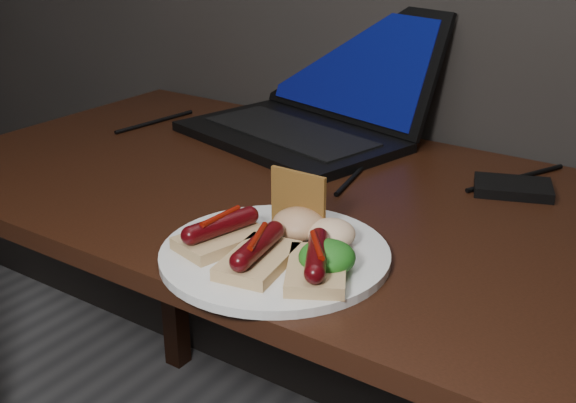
{
  "coord_description": "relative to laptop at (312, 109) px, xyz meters",
  "views": [
    {
      "loc": [
        0.54,
        0.48,
        1.18
      ],
      "look_at": [
        0.06,
        1.19,
        0.82
      ],
      "focal_mm": 45.0,
      "sensor_mm": 36.0,
      "label": 1
    }
  ],
  "objects": [
    {
      "name": "bread_sausage_left",
      "position": [
        0.18,
        -0.5,
        -0.02
      ],
      "size": [
        0.1,
        0.13,
        0.04
      ],
      "color": "#DCBE81",
      "rests_on": "plate"
    },
    {
      "name": "laptop",
      "position": [
        0.0,
        0.0,
        0.0
      ],
      "size": [
        0.49,
        0.44,
        0.25
      ],
      "color": "black",
      "rests_on": "desk"
    },
    {
      "name": "hard_drive",
      "position": [
        0.43,
        -0.07,
        -0.04
      ],
      "size": [
        0.14,
        0.12,
        0.02
      ],
      "primitive_type": "cube",
      "rotation": [
        0.0,
        0.0,
        0.37
      ],
      "color": "black",
      "rests_on": "desk"
    },
    {
      "name": "bread_sausage_center",
      "position": [
        0.26,
        -0.52,
        -0.02
      ],
      "size": [
        0.09,
        0.13,
        0.04
      ],
      "color": "#DCBE81",
      "rests_on": "plate"
    },
    {
      "name": "salsa_mound",
      "position": [
        0.25,
        -0.43,
        -0.02
      ],
      "size": [
        0.07,
        0.07,
        0.04
      ],
      "primitive_type": "ellipsoid",
      "color": "maroon",
      "rests_on": "plate"
    },
    {
      "name": "coleslaw_mound",
      "position": [
        0.3,
        -0.42,
        -0.02
      ],
      "size": [
        0.06,
        0.06,
        0.04
      ],
      "primitive_type": "ellipsoid",
      "color": "silver",
      "rests_on": "plate"
    },
    {
      "name": "desk",
      "position": [
        0.19,
        -0.25,
        -0.14
      ],
      "size": [
        1.4,
        0.7,
        0.75
      ],
      "color": "black",
      "rests_on": "ground"
    },
    {
      "name": "crispbread",
      "position": [
        0.24,
        -0.41,
        0.0
      ],
      "size": [
        0.09,
        0.01,
        0.08
      ],
      "primitive_type": "cube",
      "color": "#9E652B",
      "rests_on": "plate"
    },
    {
      "name": "bread_sausage_right",
      "position": [
        0.33,
        -0.5,
        -0.02
      ],
      "size": [
        0.12,
        0.13,
        0.04
      ],
      "color": "#DCBE81",
      "rests_on": "plate"
    },
    {
      "name": "plate",
      "position": [
        0.25,
        -0.48,
        -0.05
      ],
      "size": [
        0.33,
        0.33,
        0.01
      ],
      "primitive_type": "cylinder",
      "rotation": [
        0.0,
        0.0,
        0.11
      ],
      "color": "silver",
      "rests_on": "desk"
    },
    {
      "name": "desk_cables",
      "position": [
        0.21,
        -0.09,
        -0.05
      ],
      "size": [
        1.03,
        0.33,
        0.01
      ],
      "color": "black",
      "rests_on": "desk"
    },
    {
      "name": "salad_greens",
      "position": [
        0.33,
        -0.49,
        -0.02
      ],
      "size": [
        0.07,
        0.07,
        0.04
      ],
      "primitive_type": "ellipsoid",
      "color": "#195110",
      "rests_on": "plate"
    }
  ]
}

